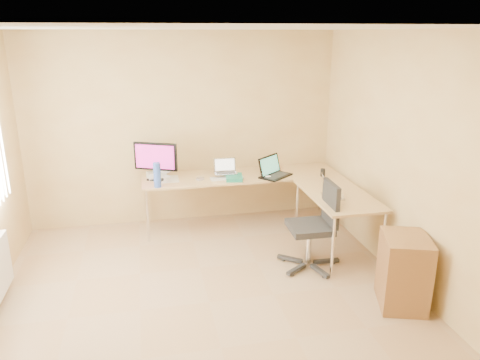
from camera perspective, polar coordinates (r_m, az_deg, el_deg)
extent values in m
plane|color=tan|center=(4.78, -3.84, -14.79)|extent=(4.50, 4.50, 0.00)
plane|color=white|center=(4.03, -4.64, 18.15)|extent=(4.50, 4.50, 0.00)
plane|color=#D8BE81|center=(6.39, -7.02, 6.19)|extent=(4.50, 0.00, 4.50)
plane|color=#D8BE81|center=(2.22, 4.25, -17.13)|extent=(4.50, 0.00, 4.50)
plane|color=#D8BE81|center=(4.95, 20.65, 1.74)|extent=(0.00, 4.50, 4.50)
cube|color=tan|center=(6.37, 0.14, -2.47)|extent=(2.65, 0.70, 0.73)
cube|color=tan|center=(5.77, 11.81, -5.08)|extent=(0.70, 1.30, 0.73)
cube|color=black|center=(6.08, -10.34, 2.31)|extent=(0.60, 0.41, 0.50)
cube|color=#1A7B5E|center=(6.06, -0.73, 0.33)|extent=(0.25, 0.32, 0.05)
cube|color=#ACAEBB|center=(6.12, -1.79, 1.68)|extent=(0.30, 0.23, 0.19)
cube|color=black|center=(6.15, 4.43, 1.64)|extent=(0.53, 0.52, 0.27)
cube|color=silver|center=(6.08, -1.61, 0.24)|extent=(0.45, 0.15, 0.02)
ellipsoid|color=white|center=(6.12, 3.44, 0.40)|extent=(0.11, 0.09, 0.03)
imported|color=silver|center=(5.98, -9.00, 0.08)|extent=(0.12, 0.12, 0.09)
cylinder|color=silver|center=(6.06, -4.93, 0.17)|extent=(0.13, 0.13, 0.03)
cylinder|color=blue|center=(5.80, -10.18, 0.63)|extent=(0.10, 0.10, 0.32)
cube|color=silver|center=(6.13, -8.62, 0.12)|extent=(0.23, 0.32, 0.01)
cube|color=silver|center=(6.20, -10.26, 0.62)|extent=(0.26, 0.21, 0.08)
cylinder|color=white|center=(6.14, -9.18, 1.36)|extent=(0.20, 0.20, 0.26)
cylinder|color=black|center=(6.27, 10.17, 0.91)|extent=(0.08, 0.08, 0.10)
cube|color=silver|center=(5.49, 11.41, -1.03)|extent=(0.37, 0.33, 0.21)
cube|color=#292929|center=(5.26, 8.60, -5.61)|extent=(0.62, 0.62, 1.00)
cube|color=#A06F28|center=(4.83, 19.52, -10.56)|extent=(0.56, 0.63, 0.72)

